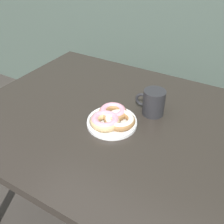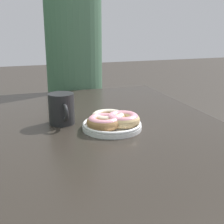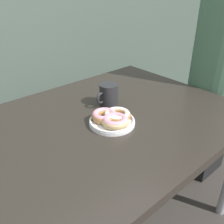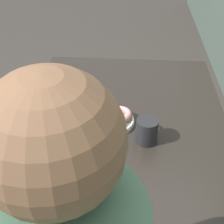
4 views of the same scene
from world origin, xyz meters
The scene contains 3 objects.
dining_table centered at (0.00, 0.22, 0.65)m, with size 1.27×0.93×0.71m.
donut_plate centered at (-0.01, 0.16, 0.74)m, with size 0.22×0.23×0.05m.
coffee_mug centered at (0.10, 0.31, 0.77)m, with size 0.13×0.09×0.11m.
Camera 1 is at (0.39, -0.52, 1.33)m, focal length 40.00 mm.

